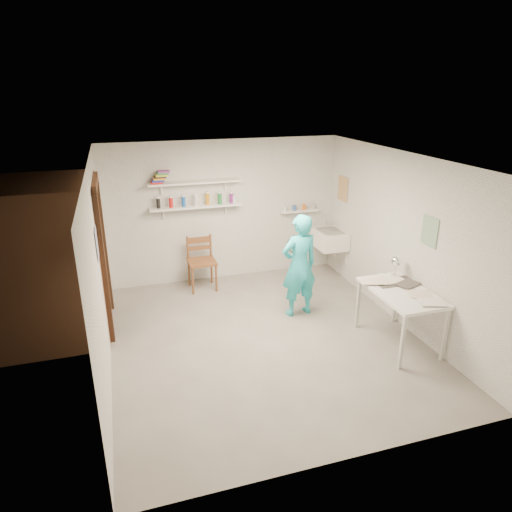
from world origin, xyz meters
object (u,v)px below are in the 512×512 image
object	(u,v)px
wall_clock	(296,244)
work_table	(399,317)
belfast_sink	(330,239)
man	(299,266)
desk_lamp	(396,261)
wooden_chair	(202,262)

from	to	relation	value
wall_clock	work_table	distance (m)	1.78
belfast_sink	man	distance (m)	1.57
wall_clock	belfast_sink	bearing A→B (deg)	35.55
belfast_sink	desk_lamp	bearing A→B (deg)	-87.62
wooden_chair	desk_lamp	distance (m)	3.11
wall_clock	desk_lamp	world-z (taller)	wall_clock
man	wooden_chair	world-z (taller)	man
man	wall_clock	distance (m)	0.34
belfast_sink	work_table	size ratio (longest dim) A/B	0.53
belfast_sink	man	bearing A→B (deg)	-132.18
belfast_sink	man	xyz separation A→B (m)	(-1.05, -1.16, 0.07)
desk_lamp	wooden_chair	bearing A→B (deg)	139.13
wooden_chair	desk_lamp	bearing A→B (deg)	-41.22
belfast_sink	wooden_chair	size ratio (longest dim) A/B	0.62
wall_clock	work_table	bearing A→B (deg)	-63.47
man	work_table	world-z (taller)	man
wooden_chair	work_table	distance (m)	3.26
belfast_sink	desk_lamp	world-z (taller)	desk_lamp
belfast_sink	wall_clock	bearing A→B (deg)	-137.39
man	work_table	xyz separation A→B (m)	(0.94, -1.16, -0.39)
wall_clock	desk_lamp	xyz separation A→B (m)	(1.10, -0.92, -0.05)
wooden_chair	work_table	size ratio (longest dim) A/B	0.85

